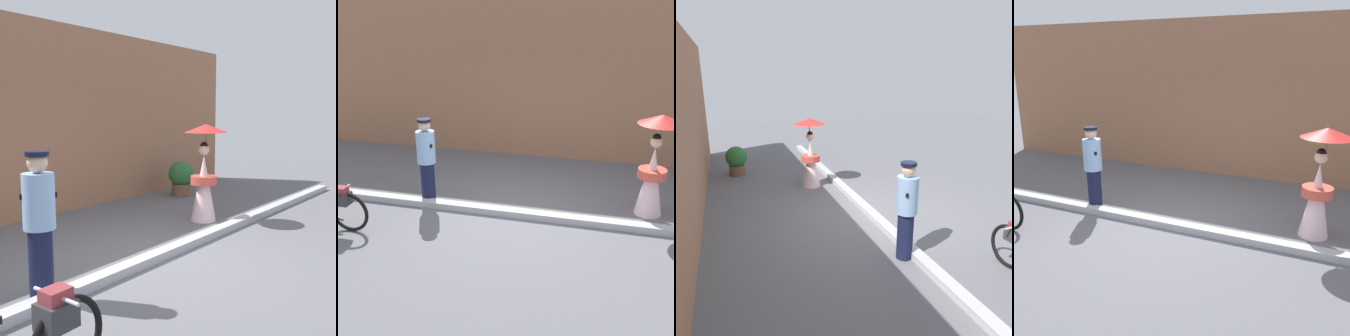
{
  "view_description": "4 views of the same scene",
  "coord_description": "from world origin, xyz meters",
  "views": [
    {
      "loc": [
        -4.43,
        -3.62,
        2.02
      ],
      "look_at": [
        0.62,
        0.28,
        1.2
      ],
      "focal_mm": 46.03,
      "sensor_mm": 36.0,
      "label": 1
    },
    {
      "loc": [
        1.51,
        -6.52,
        3.42
      ],
      "look_at": [
        -0.23,
        0.22,
        0.81
      ],
      "focal_mm": 44.86,
      "sensor_mm": 36.0,
      "label": 2
    },
    {
      "loc": [
        -5.93,
        2.75,
        2.91
      ],
      "look_at": [
        0.45,
        0.43,
        0.97
      ],
      "focal_mm": 35.28,
      "sensor_mm": 36.0,
      "label": 3
    },
    {
      "loc": [
        2.54,
        -5.26,
        2.8
      ],
      "look_at": [
        -0.06,
        0.58,
        0.93
      ],
      "focal_mm": 39.22,
      "sensor_mm": 36.0,
      "label": 4
    }
  ],
  "objects": [
    {
      "name": "ground_plane",
      "position": [
        0.0,
        0.0,
        0.0
      ],
      "size": [
        30.0,
        30.0,
        0.0
      ],
      "primitive_type": "plane",
      "color": "slate"
    },
    {
      "name": "building_wall",
      "position": [
        0.0,
        3.55,
        1.89
      ],
      "size": [
        14.0,
        0.4,
        3.79
      ],
      "primitive_type": "cube",
      "color": "#9E6B4C",
      "rests_on": "ground_plane"
    },
    {
      "name": "sidewalk_curb",
      "position": [
        0.0,
        0.0,
        0.06
      ],
      "size": [
        14.0,
        0.2,
        0.12
      ],
      "primitive_type": "cube",
      "color": "#B2B2B7",
      "rests_on": "ground_plane"
    },
    {
      "name": "person_officer",
      "position": [
        -1.74,
        0.18,
        0.86
      ],
      "size": [
        0.34,
        0.34,
        1.62
      ],
      "color": "#141938",
      "rests_on": "ground_plane"
    },
    {
      "name": "person_with_parasol",
      "position": [
        2.29,
        0.7,
        0.92
      ],
      "size": [
        0.82,
        0.82,
        1.82
      ],
      "color": "silver",
      "rests_on": "ground_plane"
    },
    {
      "name": "potted_plant_by_door",
      "position": [
        4.07,
        2.51,
        0.46
      ],
      "size": [
        0.64,
        0.62,
        0.85
      ],
      "color": "brown",
      "rests_on": "ground_plane"
    }
  ]
}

